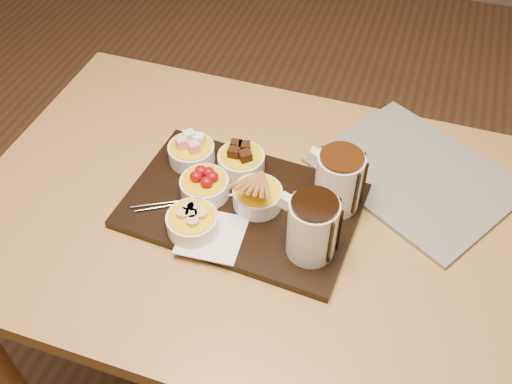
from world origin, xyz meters
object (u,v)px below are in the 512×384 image
(dining_table, at_px, (261,239))
(bowl_strawberries, at_px, (205,187))
(pitcher_dark_chocolate, at_px, (312,228))
(newspaper, at_px, (415,175))
(pitcher_milk_chocolate, at_px, (338,182))
(serving_board, at_px, (242,206))

(dining_table, relative_size, bowl_strawberries, 12.00)
(pitcher_dark_chocolate, bearing_deg, newspaper, 63.34)
(pitcher_dark_chocolate, bearing_deg, dining_table, 150.54)
(pitcher_milk_chocolate, bearing_deg, newspaper, 49.48)
(serving_board, relative_size, newspaper, 1.19)
(serving_board, distance_m, bowl_strawberries, 0.08)
(pitcher_dark_chocolate, relative_size, newspaper, 0.33)
(serving_board, bearing_deg, bowl_strawberries, -176.42)
(bowl_strawberries, bearing_deg, pitcher_milk_chocolate, 12.62)
(dining_table, relative_size, newspaper, 3.11)
(pitcher_dark_chocolate, distance_m, newspaper, 0.33)
(pitcher_dark_chocolate, xyz_separation_m, newspaper, (0.16, 0.28, -0.08))
(serving_board, height_order, bowl_strawberries, bowl_strawberries)
(pitcher_milk_chocolate, distance_m, newspaper, 0.22)
(serving_board, xyz_separation_m, newspaper, (0.32, 0.21, -0.00))
(dining_table, relative_size, serving_board, 2.61)
(serving_board, height_order, pitcher_dark_chocolate, pitcher_dark_chocolate)
(serving_board, distance_m, pitcher_milk_chocolate, 0.20)
(pitcher_milk_chocolate, bearing_deg, bowl_strawberries, -163.61)
(serving_board, relative_size, bowl_strawberries, 4.60)
(dining_table, distance_m, bowl_strawberries, 0.18)
(pitcher_milk_chocolate, relative_size, newspaper, 0.33)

